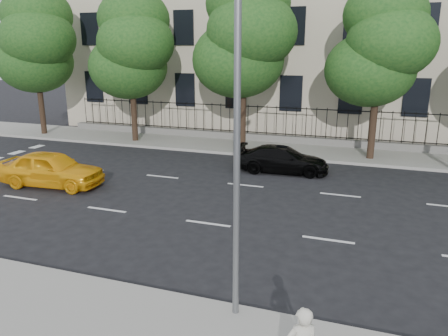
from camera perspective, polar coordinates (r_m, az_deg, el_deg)
The scene contains 12 objects.
ground at distance 12.85m, azimuth -6.19°, elevation -11.30°, with size 120.00×120.00×0.00m, color black.
far_sidewalk at distance 25.48m, azimuth 7.25°, elevation 2.45°, with size 60.00×4.00×0.15m, color gray.
lane_markings at distance 16.90m, azimuth 0.66°, elevation -4.45°, with size 49.60×4.62×0.01m, color silver, non-canonical shape.
masonry_building at distance 33.80m, azimuth 11.19°, elevation 20.74°, with size 34.60×12.11×18.50m.
iron_fence at distance 27.00m, azimuth 8.05°, elevation 4.40°, with size 30.00×0.50×2.20m.
street_light at distance 8.94m, azimuth 2.80°, elevation 11.47°, with size 0.25×3.32×8.05m.
tree_a at distance 31.64m, azimuth -23.28°, elevation 14.94°, with size 5.71×5.31×9.39m.
tree_b at distance 27.50m, azimuth -11.89°, elevation 15.33°, with size 5.53×5.12×8.97m.
tree_c at distance 24.70m, azimuth 2.79°, elevation 16.96°, with size 5.89×5.50×9.80m.
tree_d at distance 23.69m, azimuth 19.82°, elevation 14.78°, with size 5.34×4.94×8.84m.
yellow_taxi at distance 20.03m, azimuth -21.60°, elevation -0.11°, with size 1.79×4.45×1.52m, color #FFB312.
black_sedan at distance 20.94m, azimuth 7.68°, elevation 1.13°, with size 1.76×4.32×1.25m, color black.
Camera 1 is at (5.00, -10.33, 5.77)m, focal length 35.00 mm.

